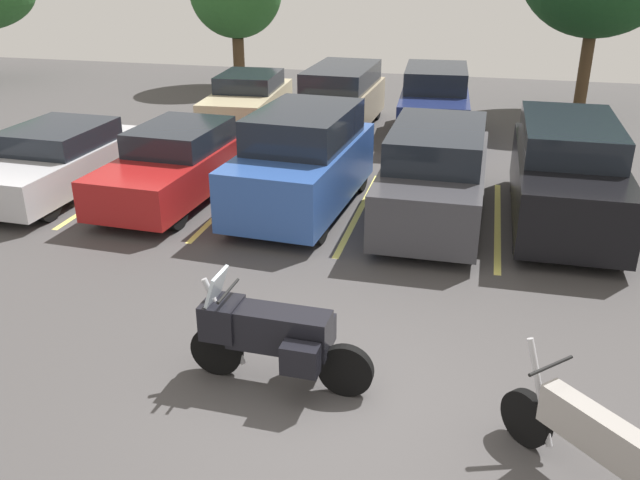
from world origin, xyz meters
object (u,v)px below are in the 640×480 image
at_px(car_blue, 303,162).
at_px(car_far_tan, 339,99).
at_px(car_black, 566,174).
at_px(car_far_navy, 434,104).
at_px(car_charcoal, 435,175).
at_px(car_far_champagne, 248,100).
at_px(motorcycle_second, 592,444).
at_px(car_red, 179,163).
at_px(motorcycle_touring, 272,334).
at_px(car_silver, 57,160).

bearing_deg(car_blue, car_far_tan, 95.60).
relative_size(car_black, car_far_navy, 1.09).
distance_m(car_charcoal, car_far_champagne, 8.71).
bearing_deg(car_charcoal, car_blue, -178.78).
bearing_deg(car_blue, motorcycle_second, -55.44).
height_order(motorcycle_second, car_far_champagne, car_far_champagne).
bearing_deg(car_black, car_blue, -174.18).
bearing_deg(car_far_tan, car_red, -108.19).
bearing_deg(car_far_tan, car_charcoal, -63.16).
xyz_separation_m(motorcycle_touring, car_far_champagne, (-4.54, 12.26, 0.04)).
bearing_deg(car_far_tan, car_silver, -125.95).
relative_size(car_red, car_far_champagne, 1.12).
height_order(car_red, car_black, car_black).
bearing_deg(car_far_champagne, motorcycle_second, -58.58).
distance_m(car_silver, car_charcoal, 8.07).
bearing_deg(motorcycle_second, car_blue, 124.56).
distance_m(car_blue, car_far_navy, 6.65).
xyz_separation_m(motorcycle_touring, car_charcoal, (1.44, 5.93, 0.22)).
bearing_deg(motorcycle_second, car_red, 136.96).
relative_size(motorcycle_second, car_far_champagne, 0.39).
xyz_separation_m(car_silver, car_charcoal, (8.07, 0.23, 0.21)).
relative_size(car_silver, car_far_tan, 0.99).
height_order(car_silver, car_far_navy, car_far_navy).
distance_m(car_silver, car_far_navy, 9.95).
bearing_deg(car_far_tan, car_black, -46.32).
bearing_deg(car_far_tan, motorcycle_touring, -81.67).
distance_m(car_black, car_far_champagne, 10.27).
distance_m(motorcycle_second, car_far_champagne, 15.52).
relative_size(car_silver, car_black, 0.97).
distance_m(car_charcoal, car_far_navy, 6.28).
distance_m(car_red, car_far_champagne, 6.32).
relative_size(car_far_champagne, car_far_tan, 0.93).
bearing_deg(car_far_navy, motorcycle_second, -78.66).
distance_m(motorcycle_second, car_blue, 8.34).
xyz_separation_m(car_charcoal, car_far_navy, (-0.53, 6.26, 0.00)).
height_order(car_silver, car_black, car_black).
bearing_deg(car_silver, car_black, 3.73).
distance_m(car_blue, car_charcoal, 2.62).
bearing_deg(motorcycle_second, car_far_tan, 111.90).
height_order(motorcycle_second, car_blue, car_blue).
xyz_separation_m(motorcycle_touring, car_far_tan, (-1.81, 12.35, 0.20)).
distance_m(car_far_tan, car_far_navy, 2.72).
bearing_deg(car_far_navy, car_far_champagne, 179.26).
distance_m(car_black, car_far_tan, 8.24).
distance_m(car_silver, car_red, 2.74).
height_order(motorcycle_touring, car_silver, motorcycle_touring).
distance_m(motorcycle_touring, car_far_navy, 12.22).
distance_m(car_far_champagne, car_far_tan, 2.74).
height_order(car_silver, car_red, car_red).
bearing_deg(motorcycle_second, car_silver, 146.69).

